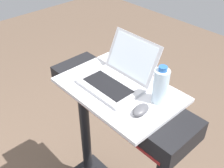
# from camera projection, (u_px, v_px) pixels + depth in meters

# --- Properties ---
(desk_board) EXTENTS (0.64, 0.43, 0.02)m
(desk_board) POSITION_uv_depth(u_px,v_px,m) (119.00, 89.00, 1.42)
(desk_board) COLOR silver
(desk_board) RESTS_ON treadmill_base
(laptop) EXTENTS (0.32, 0.32, 0.22)m
(laptop) POSITION_uv_depth(u_px,v_px,m) (117.00, 76.00, 1.42)
(laptop) COLOR #B7B7BC
(laptop) RESTS_ON desk_board
(computer_mouse) EXTENTS (0.07, 0.11, 0.03)m
(computer_mouse) POSITION_uv_depth(u_px,v_px,m) (141.00, 110.00, 1.25)
(computer_mouse) COLOR #4C4C51
(computer_mouse) RESTS_ON desk_board
(water_bottle) EXTENTS (0.07, 0.07, 0.20)m
(water_bottle) POSITION_uv_depth(u_px,v_px,m) (161.00, 86.00, 1.27)
(water_bottle) COLOR silver
(water_bottle) RESTS_ON desk_board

